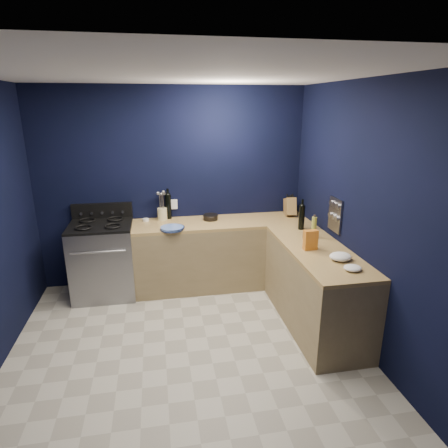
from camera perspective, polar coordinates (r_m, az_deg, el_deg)
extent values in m
cube|color=#ACA797|center=(4.03, -5.46, -18.68)|extent=(3.50, 3.50, 0.02)
cube|color=silver|center=(3.26, -6.88, 21.75)|extent=(3.50, 3.50, 0.02)
cube|color=black|center=(5.12, -7.63, 5.40)|extent=(3.50, 0.02, 2.60)
cube|color=black|center=(3.95, 20.30, 0.79)|extent=(0.02, 3.50, 2.60)
cube|color=black|center=(1.84, -1.59, -17.84)|extent=(3.50, 0.02, 2.60)
cube|color=#86744F|center=(5.13, -0.32, -4.60)|extent=(2.30, 0.63, 0.86)
cube|color=brown|center=(4.98, -0.33, 0.20)|extent=(2.30, 0.63, 0.04)
cube|color=#86744F|center=(4.35, 13.45, -9.37)|extent=(0.63, 1.67, 0.86)
cube|color=brown|center=(4.17, 13.88, -3.84)|extent=(0.63, 1.67, 0.04)
cube|color=gray|center=(5.09, -17.59, -5.30)|extent=(0.76, 0.66, 0.92)
cube|color=black|center=(4.80, -18.01, -6.85)|extent=(0.59, 0.02, 0.42)
cube|color=black|center=(4.93, -18.10, -0.20)|extent=(0.76, 0.66, 0.03)
cube|color=black|center=(5.19, -17.80, 1.90)|extent=(0.76, 0.06, 0.20)
cube|color=gray|center=(4.43, 16.35, 1.32)|extent=(0.02, 0.28, 0.38)
cube|color=white|center=(5.15, -7.52, 2.96)|extent=(0.09, 0.02, 0.13)
cylinder|color=teal|center=(4.68, -7.81, -0.63)|extent=(0.29, 0.29, 0.04)
cylinder|color=white|center=(5.08, -11.65, 0.62)|extent=(0.10, 0.10, 0.03)
cylinder|color=beige|center=(5.09, -9.24, 1.52)|extent=(0.16, 0.16, 0.16)
cylinder|color=black|center=(5.10, -8.37, 2.60)|extent=(0.09, 0.09, 0.33)
cylinder|color=black|center=(5.02, -2.04, 1.03)|extent=(0.25, 0.25, 0.07)
cube|color=brown|center=(5.29, 9.86, 2.57)|extent=(0.16, 0.29, 0.29)
cylinder|color=black|center=(4.71, 11.57, 0.96)|extent=(0.09, 0.09, 0.30)
cylinder|color=olive|center=(4.45, 13.33, -0.49)|extent=(0.06, 0.06, 0.24)
cylinder|color=olive|center=(4.42, 11.97, -1.52)|extent=(0.05, 0.05, 0.10)
cylinder|color=olive|center=(4.50, 13.35, -1.39)|extent=(0.06, 0.06, 0.08)
cube|color=#B42D0D|center=(4.08, 12.86, -2.35)|extent=(0.15, 0.08, 0.21)
ellipsoid|color=white|center=(3.90, 17.08, -4.70)|extent=(0.24, 0.22, 0.08)
ellipsoid|color=white|center=(3.71, 18.74, -6.26)|extent=(0.21, 0.20, 0.05)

